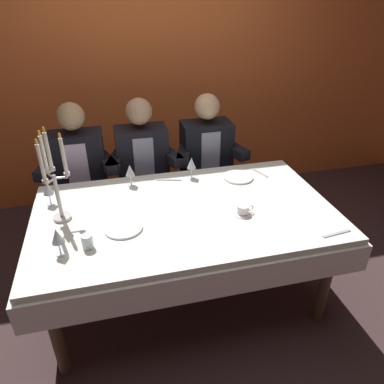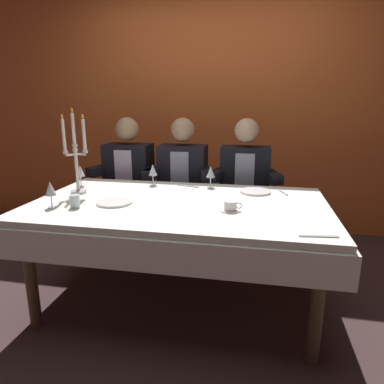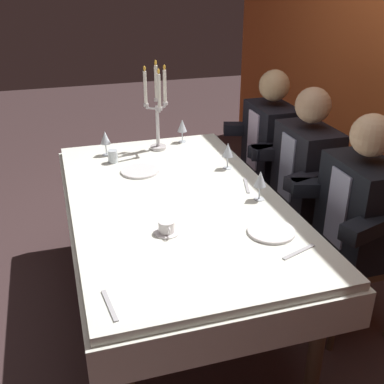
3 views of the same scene
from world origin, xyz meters
TOP-DOWN VIEW (x-y plane):
  - ground_plane at (0.00, 0.00)m, footprint 12.00×12.00m
  - back_wall at (0.00, 1.66)m, footprint 6.00×0.12m
  - dining_table at (0.00, 0.00)m, footprint 1.94×1.14m
  - candelabra at (-0.76, 0.08)m, footprint 0.15×0.17m
  - dinner_plate_0 at (0.49, 0.34)m, footprint 0.22×0.22m
  - dinner_plate_1 at (-0.40, -0.11)m, footprint 0.23×0.23m
  - wine_glass_0 at (-0.30, 0.41)m, footprint 0.07×0.07m
  - wine_glass_1 at (-0.74, -0.27)m, footprint 0.07×0.07m
  - wine_glass_2 at (-0.84, 0.28)m, footprint 0.07×0.07m
  - wine_glass_3 at (0.15, 0.42)m, footprint 0.07×0.07m
  - water_tumbler_0 at (-0.60, -0.25)m, footprint 0.06×0.06m
  - coffee_cup_0 at (0.35, -0.13)m, footprint 0.13×0.12m
  - knife_0 at (0.80, -0.46)m, footprint 0.19×0.04m
  - knife_1 at (-0.03, 0.43)m, footprint 0.19×0.07m
  - knife_2 at (0.67, 0.38)m, footprint 0.08×0.19m
  - seated_diner_0 at (-0.68, 0.89)m, footprint 0.63×0.48m
  - seated_diner_1 at (-0.17, 0.89)m, footprint 0.63×0.48m
  - seated_diner_2 at (0.39, 0.89)m, footprint 0.63×0.48m

SIDE VIEW (x-z plane):
  - ground_plane at x=0.00m, z-range 0.00..0.00m
  - dining_table at x=0.00m, z-range 0.25..0.99m
  - seated_diner_0 at x=-0.68m, z-range 0.12..1.36m
  - seated_diner_1 at x=-0.17m, z-range 0.12..1.36m
  - seated_diner_2 at x=0.39m, z-range 0.12..1.36m
  - knife_0 at x=0.80m, z-range 0.74..0.75m
  - knife_1 at x=-0.03m, z-range 0.74..0.75m
  - knife_2 at x=0.67m, z-range 0.74..0.75m
  - dinner_plate_0 at x=0.49m, z-range 0.74..0.75m
  - dinner_plate_1 at x=-0.40m, z-range 0.74..0.75m
  - coffee_cup_0 at x=0.35m, z-range 0.74..0.80m
  - water_tumbler_0 at x=-0.60m, z-range 0.74..0.82m
  - wine_glass_0 at x=-0.30m, z-range 0.77..0.94m
  - wine_glass_1 at x=-0.74m, z-range 0.77..0.94m
  - wine_glass_3 at x=0.15m, z-range 0.77..0.94m
  - wine_glass_2 at x=-0.84m, z-range 0.77..0.94m
  - candelabra at x=-0.76m, z-range 0.71..1.30m
  - back_wall at x=0.00m, z-range 0.00..2.70m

